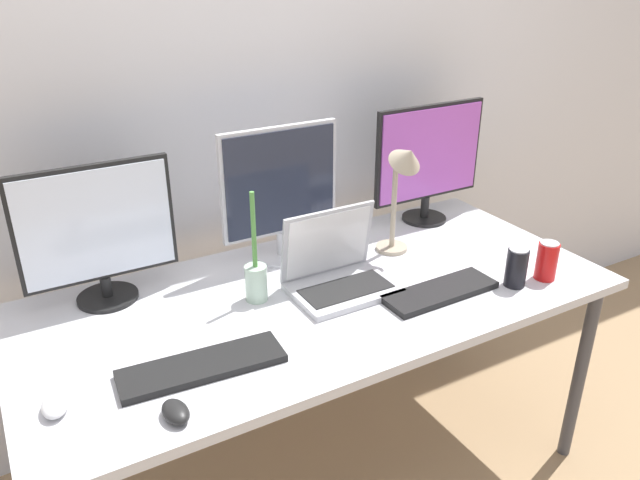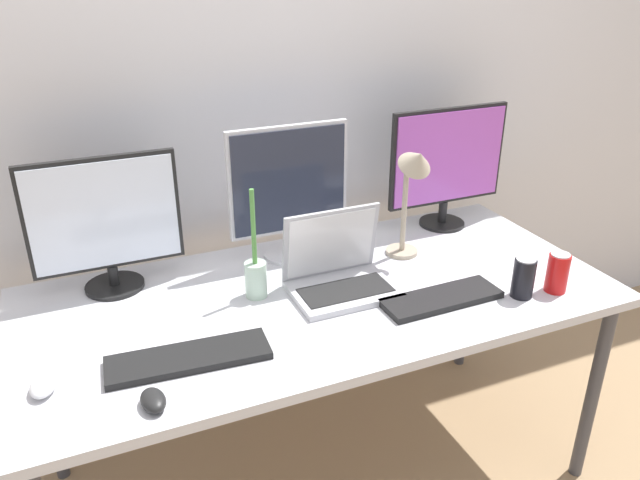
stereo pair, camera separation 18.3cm
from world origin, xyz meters
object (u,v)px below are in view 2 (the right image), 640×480
at_px(keyboard_aux, 441,298).
at_px(monitor_right, 447,163).
at_px(keyboard_main, 189,358).
at_px(desk_lamp, 413,182).
at_px(bamboo_vase, 256,275).
at_px(monitor_center, 289,189).
at_px(monitor_left, 105,222).
at_px(mouse_by_laptop, 153,400).
at_px(laptop_silver, 338,272).
at_px(soda_can_near_keyboard, 557,273).
at_px(soda_can_by_laptop, 523,278).
at_px(work_desk, 320,309).
at_px(mouse_by_keyboard, 43,385).

bearing_deg(keyboard_aux, monitor_right, 55.41).
distance_m(keyboard_main, desk_lamp, 0.91).
height_order(keyboard_aux, bamboo_vase, bamboo_vase).
bearing_deg(keyboard_aux, desk_lamp, 77.95).
xyz_separation_m(monitor_center, keyboard_main, (-0.46, -0.47, -0.23)).
relative_size(monitor_left, mouse_by_laptop, 4.90).
distance_m(laptop_silver, soda_can_near_keyboard, 0.67).
xyz_separation_m(laptop_silver, soda_can_near_keyboard, (0.61, -0.28, 0.01)).
height_order(monitor_left, soda_can_by_laptop, monitor_left).
distance_m(work_desk, bamboo_vase, 0.23).
xyz_separation_m(soda_can_by_laptop, desk_lamp, (-0.18, 0.36, 0.21)).
height_order(monitor_center, soda_can_near_keyboard, monitor_center).
height_order(laptop_silver, keyboard_main, laptop_silver).
bearing_deg(soda_can_near_keyboard, work_desk, 157.89).
relative_size(mouse_by_keyboard, bamboo_vase, 0.29).
xyz_separation_m(monitor_left, bamboo_vase, (0.39, -0.22, -0.15)).
distance_m(monitor_left, soda_can_by_laptop, 1.26).
xyz_separation_m(monitor_center, monitor_right, (0.63, 0.02, 0.00)).
xyz_separation_m(soda_can_near_keyboard, bamboo_vase, (-0.86, 0.34, 0.01)).
height_order(work_desk, keyboard_main, keyboard_main).
relative_size(mouse_by_keyboard, desk_lamp, 0.24).
relative_size(keyboard_main, keyboard_aux, 1.12).
height_order(work_desk, mouse_by_keyboard, mouse_by_keyboard).
xyz_separation_m(soda_can_near_keyboard, desk_lamp, (-0.30, 0.37, 0.21)).
bearing_deg(mouse_by_keyboard, monitor_left, 75.99).
height_order(mouse_by_laptop, bamboo_vase, bamboo_vase).
bearing_deg(monitor_left, monitor_right, 0.48).
height_order(mouse_by_keyboard, soda_can_by_laptop, soda_can_by_laptop).
relative_size(monitor_left, keyboard_main, 1.08).
distance_m(monitor_left, bamboo_vase, 0.47).
relative_size(mouse_by_laptop, soda_can_by_laptop, 0.72).
bearing_deg(monitor_left, keyboard_main, -74.99).
relative_size(monitor_right, mouse_by_laptop, 5.16).
relative_size(keyboard_aux, mouse_by_keyboard, 3.68).
distance_m(keyboard_main, mouse_by_keyboard, 0.34).
height_order(work_desk, mouse_by_laptop, mouse_by_laptop).
distance_m(keyboard_main, soda_can_near_keyboard, 1.12).
xyz_separation_m(monitor_left, laptop_silver, (0.64, -0.28, -0.17)).
distance_m(mouse_by_keyboard, desk_lamp, 1.22).
relative_size(monitor_left, monitor_center, 0.98).
bearing_deg(monitor_left, bamboo_vase, -29.82).
bearing_deg(bamboo_vase, desk_lamp, 3.73).
relative_size(monitor_right, keyboard_aux, 1.27).
distance_m(soda_can_near_keyboard, bamboo_vase, 0.92).
distance_m(monitor_center, monitor_right, 0.63).
xyz_separation_m(work_desk, bamboo_vase, (-0.18, 0.06, 0.13)).
bearing_deg(mouse_by_laptop, monitor_center, 41.88).
bearing_deg(monitor_center, monitor_right, 1.44).
height_order(monitor_left, desk_lamp, monitor_left).
bearing_deg(mouse_by_keyboard, soda_can_by_laptop, 7.79).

